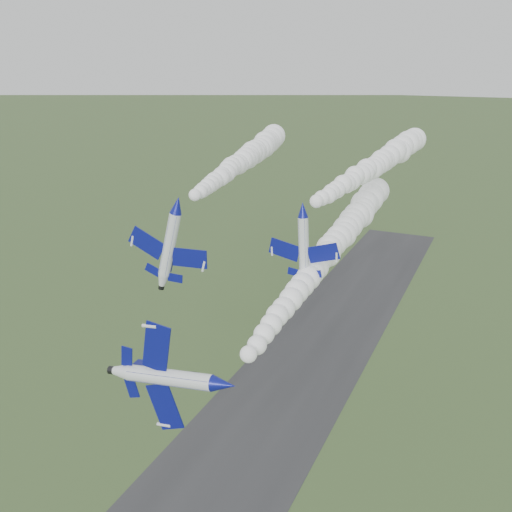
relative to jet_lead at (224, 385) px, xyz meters
The scene contains 7 objects.
runway 52.54m from the jet_lead, 109.41° to the left, with size 24.00×260.00×0.04m, color #2B2B2D.
jet_lead is the anchor object (origin of this frame).
smoke_trail_jet_lead 36.77m from the jet_lead, 91.66° to the left, with size 5.12×66.20×5.12m, color white, non-canonical shape.
jet_pair_left 32.00m from the jet_lead, 129.21° to the left, with size 11.76×14.35×4.28m.
smoke_trail_jet_pair_left 60.88m from the jet_lead, 113.99° to the left, with size 5.22×55.56×5.22m, color white, non-canonical shape.
jet_pair_right 27.10m from the jet_lead, 93.85° to the left, with size 9.40×11.33×2.82m.
smoke_trail_jet_pair_right 57.77m from the jet_lead, 89.98° to the left, with size 4.89×58.41×4.89m, color white, non-canonical shape.
Camera 1 is at (35.03, -48.32, 62.25)m, focal length 40.00 mm.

